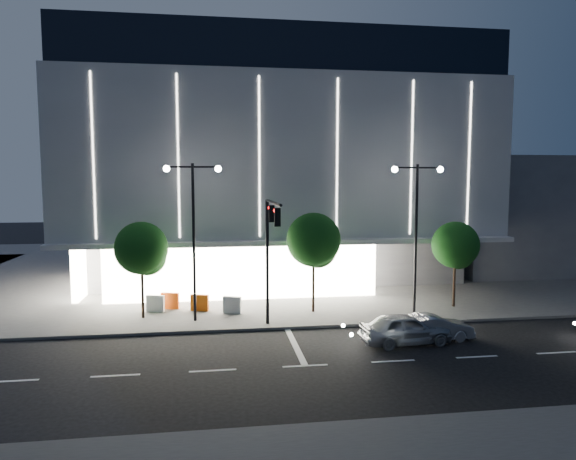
# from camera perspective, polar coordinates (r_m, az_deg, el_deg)

# --- Properties ---
(ground) EXTENTS (160.00, 160.00, 0.00)m
(ground) POSITION_cam_1_polar(r_m,az_deg,el_deg) (24.34, -3.50, -13.84)
(ground) COLOR black
(ground) RESTS_ON ground
(sidewalk_museum) EXTENTS (70.00, 40.00, 0.15)m
(sidewalk_museum) POSITION_cam_1_polar(r_m,az_deg,el_deg) (48.04, 0.13, -3.99)
(sidewalk_museum) COLOR #474747
(sidewalk_museum) RESTS_ON ground
(museum) EXTENTS (30.00, 25.80, 18.00)m
(museum) POSITION_cam_1_polar(r_m,az_deg,el_deg) (45.45, -2.10, 7.10)
(museum) COLOR #4C4C51
(museum) RESTS_ON ground
(annex_building) EXTENTS (16.00, 20.00, 10.00)m
(annex_building) POSITION_cam_1_polar(r_m,az_deg,el_deg) (54.59, 22.52, 1.94)
(annex_building) COLOR #4C4C51
(annex_building) RESTS_ON ground
(traffic_mast) EXTENTS (0.33, 5.89, 7.07)m
(traffic_mast) POSITION_cam_1_polar(r_m,az_deg,el_deg) (26.54, -2.00, -1.04)
(traffic_mast) COLOR black
(traffic_mast) RESTS_ON ground
(street_lamp_west) EXTENTS (3.16, 0.36, 9.00)m
(street_lamp_west) POSITION_cam_1_polar(r_m,az_deg,el_deg) (28.98, -10.46, 1.28)
(street_lamp_west) COLOR black
(street_lamp_west) RESTS_ON ground
(street_lamp_east) EXTENTS (3.16, 0.36, 9.00)m
(street_lamp_east) POSITION_cam_1_polar(r_m,az_deg,el_deg) (31.27, 14.08, 1.52)
(street_lamp_east) COLOR black
(street_lamp_east) RESTS_ON ground
(tree_left) EXTENTS (3.02, 3.02, 5.72)m
(tree_left) POSITION_cam_1_polar(r_m,az_deg,el_deg) (30.45, -15.93, -2.27)
(tree_left) COLOR black
(tree_left) RESTS_ON ground
(tree_mid) EXTENTS (3.25, 3.25, 6.15)m
(tree_mid) POSITION_cam_1_polar(r_m,az_deg,el_deg) (30.69, 2.89, -1.44)
(tree_mid) COLOR black
(tree_mid) RESTS_ON ground
(tree_right) EXTENTS (2.91, 2.91, 5.51)m
(tree_right) POSITION_cam_1_polar(r_m,az_deg,el_deg) (33.64, 18.12, -1.86)
(tree_right) COLOR black
(tree_right) RESTS_ON ground
(car_lead) EXTENTS (4.66, 2.20, 1.54)m
(car_lead) POSITION_cam_1_polar(r_m,az_deg,el_deg) (26.41, 12.91, -10.64)
(car_lead) COLOR #989B9F
(car_lead) RESTS_ON ground
(car_second) EXTENTS (4.01, 1.57, 1.30)m
(car_second) POSITION_cam_1_polar(r_m,az_deg,el_deg) (27.39, 15.86, -10.39)
(car_second) COLOR #ACAEB4
(car_second) RESTS_ON ground
(barrier_a) EXTENTS (1.12, 0.58, 1.00)m
(barrier_a) POSITION_cam_1_polar(r_m,az_deg,el_deg) (31.90, -9.80, -7.97)
(barrier_a) COLOR #E7580C
(barrier_a) RESTS_ON sidewalk_museum
(barrier_b) EXTENTS (1.12, 0.59, 1.00)m
(barrier_b) POSITION_cam_1_polar(r_m,az_deg,el_deg) (32.28, -14.51, -7.91)
(barrier_b) COLOR white
(barrier_b) RESTS_ON sidewalk_museum
(barrier_c) EXTENTS (1.13, 0.50, 1.00)m
(barrier_c) POSITION_cam_1_polar(r_m,az_deg,el_deg) (32.75, -12.98, -7.68)
(barrier_c) COLOR #DF4A0C
(barrier_c) RESTS_ON sidewalk_museum
(barrier_d) EXTENTS (1.11, 0.64, 1.00)m
(barrier_d) POSITION_cam_1_polar(r_m,az_deg,el_deg) (31.12, -6.23, -8.27)
(barrier_d) COLOR beige
(barrier_d) RESTS_ON sidewalk_museum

